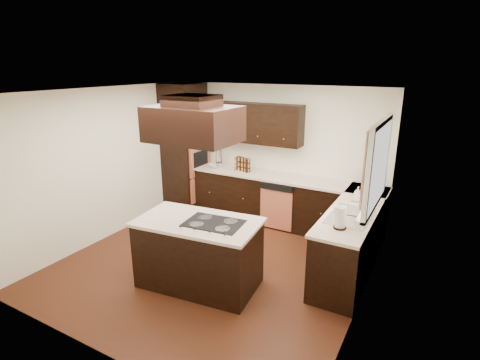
{
  "coord_description": "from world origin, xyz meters",
  "views": [
    {
      "loc": [
        2.74,
        -4.16,
        2.85
      ],
      "look_at": [
        0.1,
        0.6,
        1.15
      ],
      "focal_mm": 28.0,
      "sensor_mm": 36.0,
      "label": 1
    }
  ],
  "objects_px": {
    "oven_column": "(185,157)",
    "range_hood": "(193,124)",
    "spice_rack": "(243,164)",
    "island": "(199,254)"
  },
  "relations": [
    {
      "from": "oven_column",
      "to": "range_hood",
      "type": "xyz_separation_m",
      "value": [
        1.88,
        -2.25,
        1.1
      ]
    },
    {
      "from": "oven_column",
      "to": "spice_rack",
      "type": "distance_m",
      "value": 1.29
    },
    {
      "from": "spice_rack",
      "to": "island",
      "type": "bearing_deg",
      "value": -55.77
    },
    {
      "from": "range_hood",
      "to": "island",
      "type": "bearing_deg",
      "value": -14.98
    },
    {
      "from": "range_hood",
      "to": "spice_rack",
      "type": "height_order",
      "value": "range_hood"
    },
    {
      "from": "range_hood",
      "to": "spice_rack",
      "type": "relative_size",
      "value": 3.42
    },
    {
      "from": "island",
      "to": "range_hood",
      "type": "distance_m",
      "value": 1.72
    },
    {
      "from": "oven_column",
      "to": "island",
      "type": "height_order",
      "value": "oven_column"
    },
    {
      "from": "oven_column",
      "to": "range_hood",
      "type": "height_order",
      "value": "range_hood"
    },
    {
      "from": "oven_column",
      "to": "spice_rack",
      "type": "height_order",
      "value": "oven_column"
    }
  ]
}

